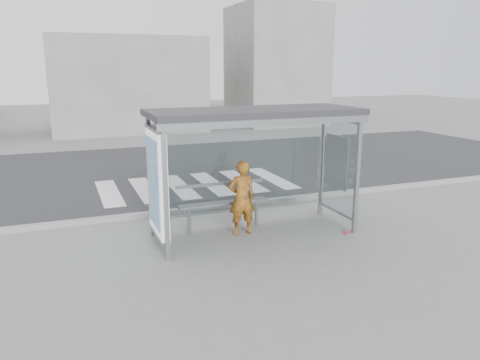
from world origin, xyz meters
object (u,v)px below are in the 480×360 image
Objects in this scene: bench at (223,203)px; soda_can at (347,232)px; bus_shelter at (237,141)px; person at (242,198)px.

soda_can is (2.34, -1.19, -0.56)m from bench.
bench is 15.35× the size of soda_can.
bus_shelter is 1.46m from bench.
person is 2.34m from soda_can.
bus_shelter is 2.16× the size of bench.
bench is at bearing -54.68° from person.
bench reaches higher than soda_can.
bus_shelter reaches higher than person.
person is 0.52m from bench.
bench is at bearing 108.21° from bus_shelter.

